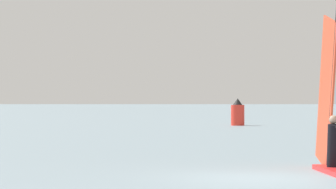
{
  "coord_description": "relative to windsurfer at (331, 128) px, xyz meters",
  "views": [
    {
      "loc": [
        -5.39,
        -16.82,
        1.75
      ],
      "look_at": [
        -0.08,
        10.66,
        2.06
      ],
      "focal_mm": 80.86,
      "sensor_mm": 36.0,
      "label": 1
    }
  ],
  "objects": [
    {
      "name": "ground_plane",
      "position": [
        -2.4,
        -1.42,
        -1.11
      ],
      "size": [
        4000.0,
        4000.0,
        0.0
      ],
      "primitive_type": "plane",
      "color": "gray"
    },
    {
      "name": "channel_buoy",
      "position": [
        8.58,
        38.1,
        -0.17
      ],
      "size": [
        1.04,
        1.04,
        2.1
      ],
      "color": "red",
      "rests_on": "ground_plane"
    },
    {
      "name": "windsurfer",
      "position": [
        0.0,
        0.0,
        0.0
      ],
      "size": [
        1.06,
        3.51,
        4.41
      ],
      "rotation": [
        0.0,
        0.0,
        4.56
      ],
      "color": "red",
      "rests_on": "ground_plane"
    }
  ]
}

